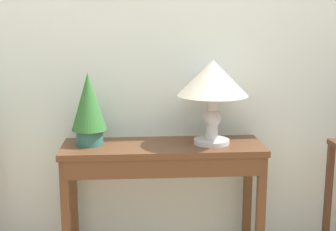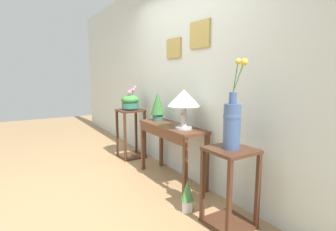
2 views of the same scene
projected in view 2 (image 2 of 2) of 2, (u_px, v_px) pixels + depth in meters
The scene contains 10 objects.
ground_plane at pixel (77, 200), 2.90m from camera, with size 12.00×12.00×0.01m, color #9E7A51.
back_wall_with_art at pixel (187, 72), 3.44m from camera, with size 9.00×0.13×2.80m.
console_table at pixel (170, 134), 3.36m from camera, with size 1.12×0.37×0.73m.
table_lamp at pixel (184, 100), 3.07m from camera, with size 0.39×0.39×0.47m.
potted_plant_on_console at pixel (158, 105), 3.67m from camera, with size 0.19×0.19×0.40m.
pedestal_stand_left at pixel (131, 133), 4.35m from camera, with size 0.39×0.39×0.80m.
planter_bowl_wide_left at pixel (130, 101), 4.27m from camera, with size 0.29×0.29×0.38m.
pedestal_stand_right at pixel (229, 188), 2.37m from camera, with size 0.39×0.39×0.73m.
flower_vase_tall_right at pixel (232, 121), 2.27m from camera, with size 0.21×0.20×0.78m.
potted_plant_floor at pixel (187, 195), 2.62m from camera, with size 0.13×0.13×0.33m.
Camera 2 is at (2.84, -0.56, 1.38)m, focal length 28.16 mm.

